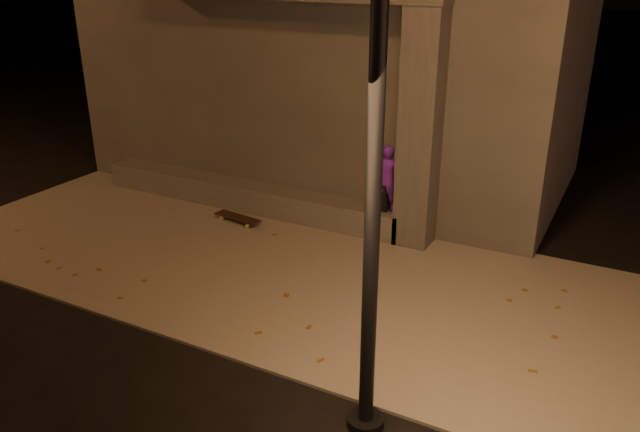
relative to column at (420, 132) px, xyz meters
The scene contains 8 objects.
ground 4.51m from the column, 114.39° to the right, with size 120.00×120.00×0.00m, color black.
sidewalk 3.04m from the column, 134.17° to the right, with size 11.00×4.40×0.04m, color slate.
building 3.92m from the column, 134.55° to the left, with size 9.00×5.10×5.22m.
ledge 3.57m from the column, behind, with size 6.00×0.55×0.45m, color #4C4945.
column is the anchor object (origin of this frame).
skateboarder 0.95m from the column, behind, with size 0.39×0.26×1.08m, color #571AAA.
backpack 1.34m from the column, behind, with size 0.33×0.23×0.44m.
skateboard 3.47m from the column, 167.56° to the right, with size 0.91×0.35×0.10m.
Camera 1 is at (4.62, -4.95, 4.21)m, focal length 35.00 mm.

